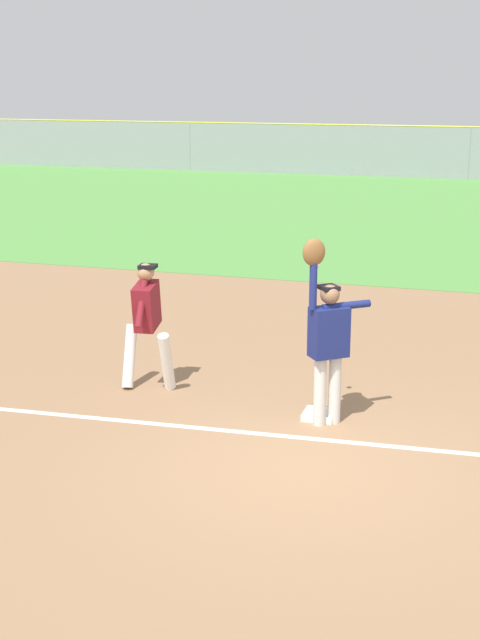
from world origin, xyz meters
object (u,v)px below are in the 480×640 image
object	(u,v)px
runner	(147,317)
baseball	(316,265)
parked_car_white	(249,151)
fielder	(327,335)
parked_car_silver	(383,154)
first_base	(319,415)

from	to	relation	value
runner	baseball	xyz separation A→B (m)	(2.30, -0.21, 0.89)
baseball	parked_car_white	size ratio (longest dim) A/B	0.02
fielder	parked_car_silver	bearing A→B (deg)	-32.02
runner	baseball	distance (m)	2.47
parked_car_silver	runner	bearing A→B (deg)	-89.17
first_base	fielder	size ratio (longest dim) A/B	0.17
runner	parked_car_white	distance (m)	30.34
runner	baseball	world-z (taller)	baseball
parked_car_white	fielder	bearing A→B (deg)	-77.53
baseball	parked_car_silver	bearing A→B (deg)	96.81
parked_car_silver	fielder	bearing A→B (deg)	-84.52
baseball	parked_car_silver	xyz separation A→B (m)	(-3.60, 30.16, -1.21)
parked_car_white	parked_car_silver	world-z (taller)	same
fielder	runner	world-z (taller)	fielder
parked_car_white	parked_car_silver	distance (m)	6.12
baseball	parked_car_silver	world-z (taller)	baseball
fielder	first_base	bearing A→B (deg)	-5.07
runner	first_base	bearing A→B (deg)	-14.63
fielder	parked_car_silver	distance (m)	30.70
first_base	parked_car_silver	size ratio (longest dim) A/B	0.09
runner	parked_car_silver	distance (m)	29.98
first_base	fielder	xyz separation A→B (m)	(0.11, -0.16, 1.08)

